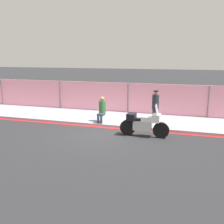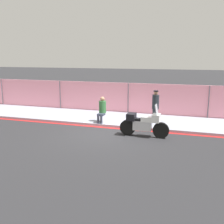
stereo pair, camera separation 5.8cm
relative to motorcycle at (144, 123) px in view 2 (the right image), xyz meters
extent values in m
plane|color=#262628|center=(-1.71, -0.02, -0.59)|extent=(120.00, 120.00, 0.00)
cube|color=#8E93A3|center=(-1.71, 2.52, -0.53)|extent=(33.66, 3.10, 0.13)
cube|color=red|center=(-1.71, 0.88, -0.59)|extent=(33.66, 0.18, 0.01)
cube|color=pink|center=(-1.71, 4.16, 0.36)|extent=(31.97, 0.08, 1.90)
cylinder|color=#4C4C51|center=(-10.77, 4.06, 0.36)|extent=(0.05, 0.05, 1.90)
cylinder|color=#4C4C51|center=(-6.24, 4.06, 0.36)|extent=(0.05, 0.05, 1.90)
cylinder|color=#4C4C51|center=(-1.71, 4.06, 0.36)|extent=(0.05, 0.05, 1.90)
cylinder|color=#4C4C51|center=(2.82, 4.06, 0.36)|extent=(0.05, 0.05, 1.90)
cylinder|color=black|center=(0.76, -0.02, -0.24)|extent=(0.70, 0.15, 0.70)
cylinder|color=black|center=(-0.72, 0.01, -0.24)|extent=(0.70, 0.15, 0.70)
cube|color=silver|center=(-0.06, 0.00, -0.10)|extent=(0.82, 0.30, 0.43)
cube|color=white|center=(0.15, 0.00, 0.20)|extent=(0.53, 0.32, 0.22)
cube|color=black|center=(-0.14, 0.00, 0.16)|extent=(0.61, 0.29, 0.10)
cube|color=white|center=(0.54, -0.01, 0.28)|extent=(0.33, 0.48, 0.34)
cube|color=silver|center=(0.54, -0.01, 0.66)|extent=(0.11, 0.42, 0.42)
cube|color=black|center=(-0.56, 0.01, 0.26)|extent=(0.37, 0.51, 0.30)
cylinder|color=#1E2328|center=(0.20, 2.13, -0.10)|extent=(0.29, 0.29, 0.71)
cylinder|color=#1E2328|center=(0.20, 2.13, 0.61)|extent=(0.35, 0.35, 0.71)
sphere|color=#A37556|center=(0.20, 2.13, 1.07)|extent=(0.22, 0.22, 0.22)
cylinder|color=black|center=(0.20, 2.13, 1.16)|extent=(0.25, 0.25, 0.05)
cylinder|color=#2D3342|center=(-2.51, 1.07, -0.25)|extent=(0.12, 0.12, 0.43)
cylinder|color=#2D3342|center=(-2.35, 1.07, -0.25)|extent=(0.12, 0.12, 0.43)
cube|color=#2D3342|center=(-2.43, 1.28, -0.03)|extent=(0.31, 0.43, 0.10)
cylinder|color=#2D6033|center=(-2.43, 1.50, 0.32)|extent=(0.37, 0.37, 0.61)
sphere|color=#A37556|center=(-2.43, 1.50, 0.74)|extent=(0.23, 0.23, 0.23)
camera|label=1|loc=(1.93, -10.99, 2.89)|focal=42.00mm
camera|label=2|loc=(1.98, -10.97, 2.89)|focal=42.00mm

